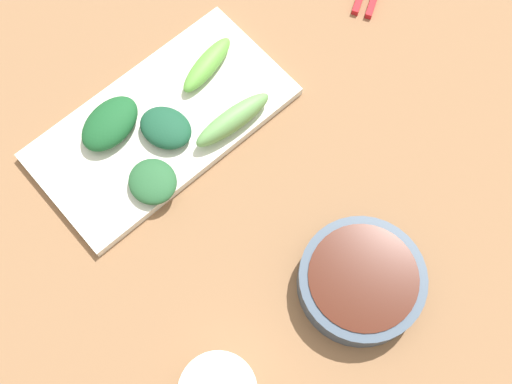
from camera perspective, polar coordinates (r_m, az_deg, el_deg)
name	(u,v)px	position (r m, az deg, el deg)	size (l,w,h in m)	color
tabletop	(241,189)	(0.71, -1.36, 0.25)	(2.10, 2.10, 0.02)	#86603F
sauce_bowl	(361,281)	(0.66, 9.45, -7.88)	(0.13, 0.13, 0.04)	#344455
serving_plate	(162,123)	(0.73, -8.45, 6.13)	(0.15, 0.30, 0.01)	silver
broccoli_leafy_0	(110,124)	(0.72, -13.02, 6.03)	(0.05, 0.08, 0.03)	#185127
broccoli_stalk_1	(207,65)	(0.75, -4.43, 11.36)	(0.02, 0.09, 0.02)	#5DA33E
broccoli_leafy_2	(166,128)	(0.71, -8.13, 5.74)	(0.06, 0.05, 0.02)	#184A31
broccoli_leafy_3	(153,182)	(0.69, -9.29, 0.93)	(0.05, 0.05, 0.02)	#265B32
broccoli_stalk_4	(233,120)	(0.70, -2.11, 6.52)	(0.02, 0.10, 0.03)	#66A156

